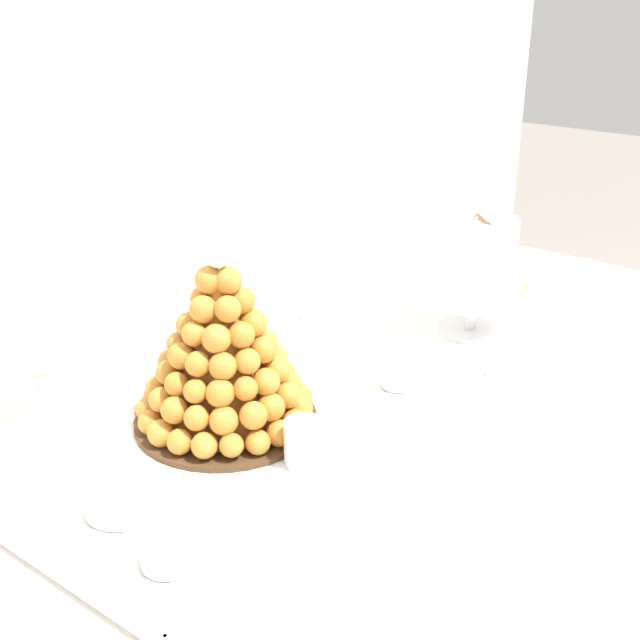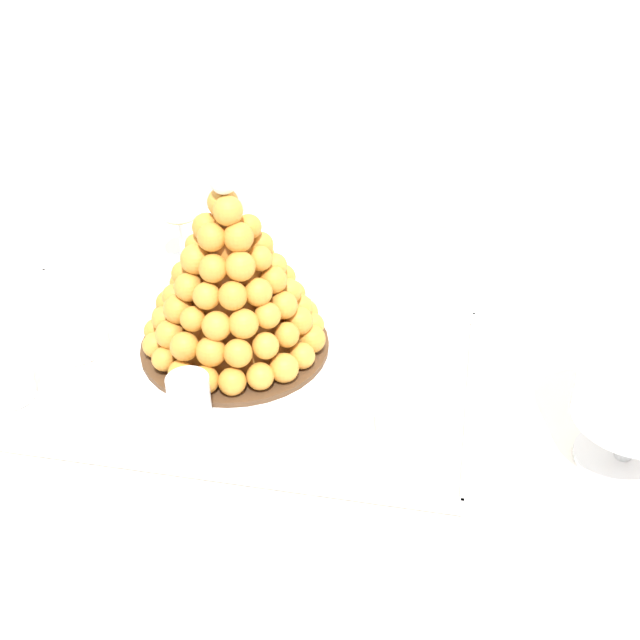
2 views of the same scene
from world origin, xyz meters
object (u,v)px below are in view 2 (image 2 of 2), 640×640
at_px(croquembouche, 231,284).
at_px(creme_brulee_ramekin, 73,338).
at_px(serving_tray, 216,375).
at_px(dessert_cup_left, 6,379).
at_px(wine_glass, 178,205).
at_px(dessert_cup_mid_left, 189,400).
at_px(dessert_cup_centre, 398,421).

xyz_separation_m(croquembouche, creme_brulee_ramekin, (-0.22, -0.04, -0.09)).
relative_size(serving_tray, dessert_cup_left, 10.45).
relative_size(dessert_cup_left, wine_glass, 0.44).
relative_size(dessert_cup_mid_left, wine_glass, 0.42).
distance_m(croquembouche, dessert_cup_centre, 0.28).
relative_size(croquembouche, dessert_cup_centre, 5.21).
xyz_separation_m(serving_tray, dessert_cup_left, (-0.24, -0.09, 0.03)).
xyz_separation_m(dessert_cup_centre, wine_glass, (-0.38, 0.35, 0.07)).
bearing_deg(dessert_cup_mid_left, serving_tray, 87.93).
bearing_deg(dessert_cup_mid_left, croquembouche, 84.63).
height_order(serving_tray, dessert_cup_centre, dessert_cup_centre).
bearing_deg(creme_brulee_ramekin, dessert_cup_centre, -11.84).
bearing_deg(dessert_cup_mid_left, creme_brulee_ramekin, 151.38).
xyz_separation_m(serving_tray, dessert_cup_centre, (0.25, -0.07, 0.02)).
height_order(dessert_cup_left, dessert_cup_centre, dessert_cup_left).
xyz_separation_m(serving_tray, dessert_cup_mid_left, (-0.00, -0.09, 0.03)).
xyz_separation_m(croquembouche, wine_glass, (-0.15, 0.22, -0.01)).
xyz_separation_m(serving_tray, wine_glass, (-0.14, 0.28, 0.10)).
bearing_deg(dessert_cup_centre, wine_glass, 137.29).
bearing_deg(creme_brulee_ramekin, dessert_cup_mid_left, -28.62).
bearing_deg(wine_glass, croquembouche, -56.14).
bearing_deg(croquembouche, dessert_cup_centre, -29.55).
distance_m(serving_tray, creme_brulee_ramekin, 0.21).
bearing_deg(croquembouche, dessert_cup_mid_left, -95.37).
bearing_deg(serving_tray, creme_brulee_ramekin, 174.20).
bearing_deg(dessert_cup_left, wine_glass, 74.50).
height_order(dessert_cup_left, dessert_cup_mid_left, dessert_cup_mid_left).
bearing_deg(creme_brulee_ramekin, wine_glass, 74.91).
relative_size(croquembouche, dessert_cup_mid_left, 4.39).
height_order(serving_tray, dessert_cup_mid_left, dessert_cup_mid_left).
xyz_separation_m(croquembouche, dessert_cup_mid_left, (-0.01, -0.15, -0.07)).
distance_m(dessert_cup_mid_left, dessert_cup_centre, 0.25).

